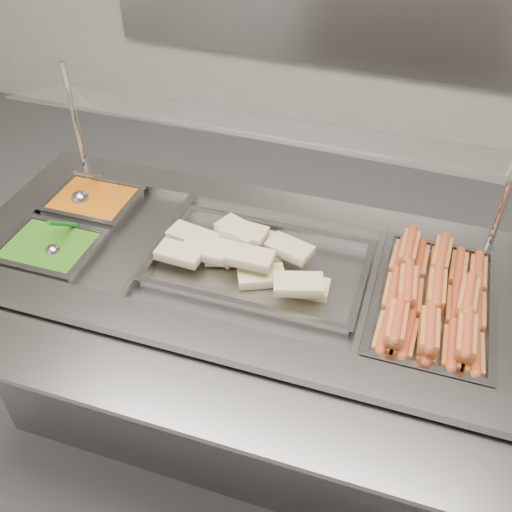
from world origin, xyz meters
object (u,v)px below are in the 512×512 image
(sneeze_guard, at_px, (262,129))
(ladle, at_px, (81,198))
(steam_counter, at_px, (244,346))
(serving_spoon, at_px, (55,247))
(pan_hotdogs, at_px, (431,309))
(pan_wraps, at_px, (259,268))

(sneeze_guard, xyz_separation_m, ladle, (-0.61, -0.10, -0.32))
(steam_counter, xyz_separation_m, serving_spoon, (-0.55, -0.16, 0.41))
(serving_spoon, bearing_deg, pan_hotdogs, 9.11)
(ladle, bearing_deg, serving_spoon, -73.77)
(pan_hotdogs, bearing_deg, pan_wraps, -177.78)
(steam_counter, distance_m, pan_wraps, 0.39)
(serving_spoon, bearing_deg, ladle, 106.23)
(pan_wraps, distance_m, serving_spoon, 0.62)
(serving_spoon, bearing_deg, sneeze_guard, 33.15)
(serving_spoon, bearing_deg, pan_wraps, 14.74)
(pan_hotdogs, distance_m, pan_wraps, 0.51)
(pan_wraps, relative_size, ladle, 3.64)
(pan_wraps, bearing_deg, ladle, 172.27)
(sneeze_guard, xyz_separation_m, pan_hotdogs, (0.57, -0.17, -0.37))
(ladle, bearing_deg, pan_wraps, -7.73)
(sneeze_guard, height_order, serving_spoon, sneeze_guard)
(steam_counter, distance_m, ladle, 0.75)
(steam_counter, distance_m, sneeze_guard, 0.76)
(sneeze_guard, bearing_deg, pan_wraps, -72.43)
(steam_counter, bearing_deg, sneeze_guard, 92.22)
(ladle, relative_size, serving_spoon, 1.09)
(steam_counter, xyz_separation_m, pan_hotdogs, (0.56, 0.02, 0.37))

